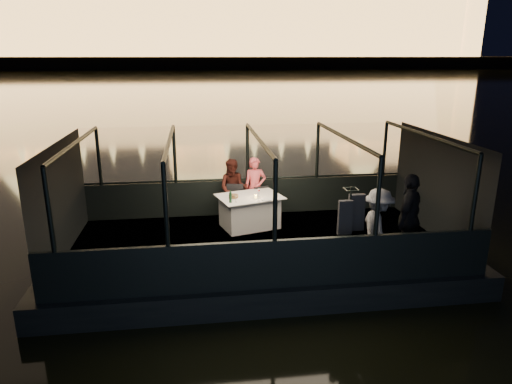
{
  "coord_description": "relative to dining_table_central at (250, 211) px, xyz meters",
  "views": [
    {
      "loc": [
        -1.28,
        -9.12,
        4.43
      ],
      "look_at": [
        0.0,
        0.4,
        1.55
      ],
      "focal_mm": 32.0,
      "sensor_mm": 36.0,
      "label": 1
    }
  ],
  "objects": [
    {
      "name": "chair_port_left",
      "position": [
        -0.29,
        0.45,
        0.06
      ],
      "size": [
        0.47,
        0.47,
        0.88
      ],
      "primitive_type": "cube",
      "rotation": [
        0.0,
        0.0,
        -0.16
      ],
      "color": "black",
      "rests_on": "boat_deck"
    },
    {
      "name": "passenger_dark",
      "position": [
        2.84,
        -2.29,
        0.47
      ],
      "size": [
        1.04,
        1.08,
        1.8
      ],
      "primitive_type": "imported",
      "rotation": [
        0.0,
        0.0,
        3.97
      ],
      "color": "black",
      "rests_on": "boat_deck"
    },
    {
      "name": "person_man_maroon",
      "position": [
        -0.32,
        0.72,
        0.36
      ],
      "size": [
        0.83,
        0.72,
        1.5
      ],
      "primitive_type": "imported",
      "rotation": [
        0.0,
        0.0,
        -0.24
      ],
      "color": "#3B1510",
      "rests_on": "boat_deck"
    },
    {
      "name": "plate_near",
      "position": [
        0.35,
        -0.32,
        0.39
      ],
      "size": [
        0.32,
        0.32,
        0.02
      ],
      "primitive_type": "cylinder",
      "rotation": [
        0.0,
        0.0,
        -0.3
      ],
      "color": "white",
      "rests_on": "dining_table_central"
    },
    {
      "name": "bread_basket",
      "position": [
        -0.39,
        -0.11,
        0.42
      ],
      "size": [
        0.24,
        0.24,
        0.09
      ],
      "primitive_type": "cylinder",
      "rotation": [
        0.0,
        0.0,
        -0.07
      ],
      "color": "brown",
      "rests_on": "dining_table_central"
    },
    {
      "name": "canopy_ribs",
      "position": [
        0.07,
        -1.03,
        0.76
      ],
      "size": [
        8.0,
        4.0,
        2.3
      ],
      "primitive_type": null,
      "color": "black",
      "rests_on": "boat_deck"
    },
    {
      "name": "river_water",
      "position": [
        0.07,
        78.97,
        -0.89
      ],
      "size": [
        500.0,
        500.0,
        0.0
      ],
      "primitive_type": "plane",
      "color": "black",
      "rests_on": "ground"
    },
    {
      "name": "coat_stand",
      "position": [
        1.54,
        -2.56,
        0.51
      ],
      "size": [
        0.5,
        0.42,
        1.66
      ],
      "primitive_type": null,
      "rotation": [
        0.0,
        0.0,
        0.11
      ],
      "color": "black",
      "rests_on": "boat_deck"
    },
    {
      "name": "end_wall_aft",
      "position": [
        4.07,
        -1.03,
        0.76
      ],
      "size": [
        0.02,
        4.0,
        2.3
      ],
      "primitive_type": null,
      "color": "black",
      "rests_on": "boat_deck"
    },
    {
      "name": "wine_bottle",
      "position": [
        -0.48,
        -0.42,
        0.53
      ],
      "size": [
        0.06,
        0.06,
        0.29
      ],
      "primitive_type": "cylinder",
      "rotation": [
        0.0,
        0.0,
        -0.02
      ],
      "color": "#163C21",
      "rests_on": "dining_table_central"
    },
    {
      "name": "cabin_roof_glass",
      "position": [
        0.07,
        -1.03,
        1.91
      ],
      "size": [
        8.0,
        4.0,
        0.02
      ],
      "primitive_type": null,
      "color": "#99B2B2",
      "rests_on": "boat_deck"
    },
    {
      "name": "plate_far",
      "position": [
        -0.37,
        -0.15,
        0.39
      ],
      "size": [
        0.27,
        0.27,
        0.01
      ],
      "primitive_type": "cylinder",
      "rotation": [
        0.0,
        0.0,
        -0.24
      ],
      "color": "white",
      "rests_on": "dining_table_central"
    },
    {
      "name": "wine_glass_white",
      "position": [
        -0.36,
        -0.42,
        0.48
      ],
      "size": [
        0.06,
        0.06,
        0.18
      ],
      "primitive_type": null,
      "rotation": [
        0.0,
        0.0,
        -0.0
      ],
      "color": "white",
      "rests_on": "dining_table_central"
    },
    {
      "name": "gunwale_port",
      "position": [
        0.07,
        0.97,
        0.06
      ],
      "size": [
        8.0,
        0.08,
        0.9
      ],
      "primitive_type": "cube",
      "color": "black",
      "rests_on": "boat_deck"
    },
    {
      "name": "amber_candle",
      "position": [
        0.12,
        -0.16,
        0.42
      ],
      "size": [
        0.06,
        0.06,
        0.08
      ],
      "primitive_type": "cylinder",
      "rotation": [
        0.0,
        0.0,
        0.24
      ],
      "color": "gold",
      "rests_on": "dining_table_central"
    },
    {
      "name": "chair_port_right",
      "position": [
        0.37,
        0.45,
        0.06
      ],
      "size": [
        0.46,
        0.46,
        0.8
      ],
      "primitive_type": "cube",
      "rotation": [
        0.0,
        0.0,
        0.29
      ],
      "color": "black",
      "rests_on": "boat_deck"
    },
    {
      "name": "passenger_stripe",
      "position": [
        2.16,
        -2.44,
        0.47
      ],
      "size": [
        0.6,
        1.03,
        1.57
      ],
      "primitive_type": "imported",
      "rotation": [
        0.0,
        0.0,
        1.55
      ],
      "color": "white",
      "rests_on": "boat_deck"
    },
    {
      "name": "cabin_glass_starboard",
      "position": [
        0.07,
        -3.03,
        1.21
      ],
      "size": [
        8.0,
        0.02,
        1.4
      ],
      "primitive_type": null,
      "color": "#99B2B2",
      "rests_on": "gunwale_starboard"
    },
    {
      "name": "dining_table_central",
      "position": [
        0.0,
        0.0,
        0.0
      ],
      "size": [
        1.69,
        1.41,
        0.77
      ],
      "primitive_type": "cube",
      "rotation": [
        0.0,
        0.0,
        0.28
      ],
      "color": "white",
      "rests_on": "boat_deck"
    },
    {
      "name": "person_woman_coral",
      "position": [
        0.23,
        0.72,
        0.36
      ],
      "size": [
        0.55,
        0.37,
        1.52
      ],
      "primitive_type": "imported",
      "rotation": [
        0.0,
        0.0,
        0.01
      ],
      "color": "#E7545B",
      "rests_on": "boat_deck"
    },
    {
      "name": "wine_glass_empty",
      "position": [
        0.15,
        -0.4,
        0.48
      ],
      "size": [
        0.08,
        0.08,
        0.2
      ],
      "primitive_type": null,
      "rotation": [
        0.0,
        0.0,
        -0.16
      ],
      "color": "silver",
      "rests_on": "dining_table_central"
    },
    {
      "name": "boat_hull",
      "position": [
        0.07,
        -1.03,
        -0.89
      ],
      "size": [
        8.6,
        4.4,
        1.0
      ],
      "primitive_type": "cube",
      "color": "black",
      "rests_on": "river_water"
    },
    {
      "name": "cabin_glass_port",
      "position": [
        0.07,
        0.97,
        1.21
      ],
      "size": [
        8.0,
        0.02,
        1.4
      ],
      "primitive_type": null,
      "color": "#99B2B2",
      "rests_on": "gunwale_port"
    },
    {
      "name": "gunwale_starboard",
      "position": [
        0.07,
        -3.03,
        0.06
      ],
      "size": [
        8.0,
        0.08,
        0.9
      ],
      "primitive_type": "cube",
      "color": "black",
      "rests_on": "boat_deck"
    },
    {
      "name": "end_wall_fore",
      "position": [
        -3.93,
        -1.03,
        0.76
      ],
      "size": [
        0.02,
        4.0,
        2.3
      ],
      "primitive_type": null,
      "color": "black",
      "rests_on": "boat_deck"
    },
    {
      "name": "boat_deck",
      "position": [
        0.07,
        -1.03,
        -0.41
      ],
      "size": [
        8.0,
        4.0,
        0.04
      ],
      "primitive_type": "cube",
      "color": "black",
      "rests_on": "boat_hull"
    },
    {
      "name": "embankment",
      "position": [
        0.07,
        208.97,
        0.11
      ],
      "size": [
        400.0,
        140.0,
        6.0
      ],
      "primitive_type": "cube",
      "color": "#423D33",
      "rests_on": "ground"
    },
    {
      "name": "wine_glass_red",
      "position": [
        0.21,
        -0.08,
        0.48
      ],
      "size": [
        0.08,
        0.08,
        0.19
      ],
      "primitive_type": null,
      "rotation": [
        0.0,
        0.0,
        -0.28
      ],
      "color": "silver",
      "rests_on": "dining_table_central"
    }
  ]
}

